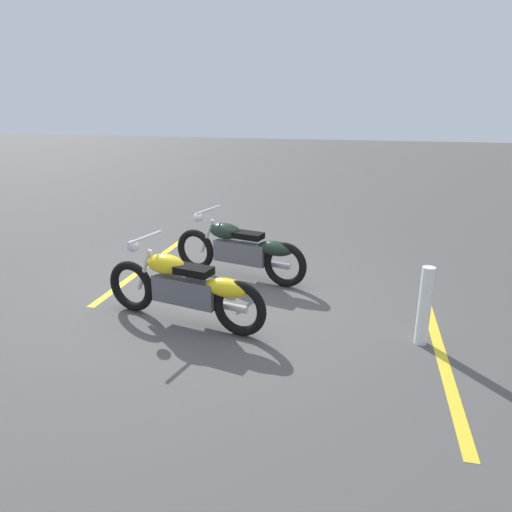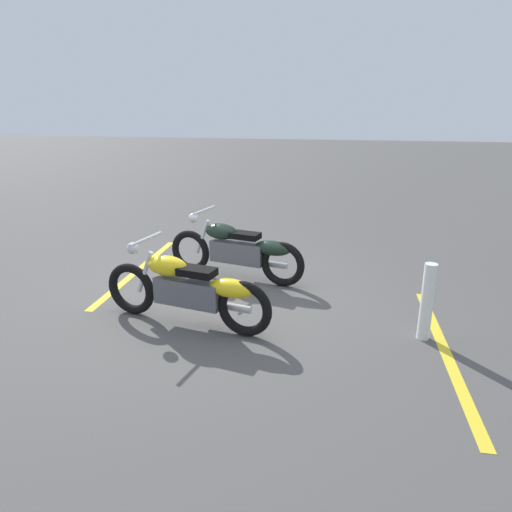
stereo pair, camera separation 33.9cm
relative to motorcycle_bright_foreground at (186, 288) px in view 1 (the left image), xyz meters
name	(u,v)px [view 1 (the left image)]	position (x,y,z in m)	size (l,w,h in m)	color
ground_plane	(209,297)	(-0.02, 0.83, -0.46)	(60.00, 60.00, 0.00)	#514F4C
motorcycle_bright_foreground	(186,288)	(0.00, 0.00, 0.00)	(2.21, 0.71, 1.04)	black
motorcycle_dark_foreground	(241,249)	(0.22, 1.63, 0.00)	(2.20, 0.74, 1.04)	black
bollard_post	(425,306)	(2.72, 0.16, -0.01)	(0.14, 0.14, 0.90)	white
parking_stripe_near	(144,268)	(-1.45, 1.70, -0.46)	(3.20, 0.12, 0.01)	yellow
parking_stripe_mid	(441,356)	(2.92, -0.09, -0.46)	(3.20, 0.12, 0.01)	yellow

